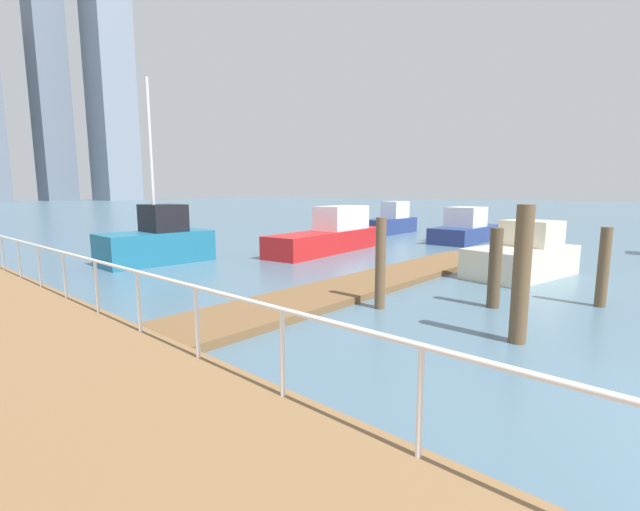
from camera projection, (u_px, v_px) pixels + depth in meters
ground_plane at (84, 262)px, 17.28m from camera, size 300.00×300.00×0.00m
floating_dock at (373, 282)px, 13.03m from camera, size 15.37×2.00×0.18m
boardwalk_railing at (164, 291)px, 6.71m from camera, size 0.06×23.23×1.08m
dock_piling_0 at (495, 268)px, 10.32m from camera, size 0.30×0.30×1.95m
dock_piling_1 at (521, 275)px, 7.84m from camera, size 0.31×0.31×2.57m
dock_piling_2 at (603, 267)px, 10.40m from camera, size 0.26×0.26×1.96m
dock_piling_3 at (380, 264)px, 10.22m from camera, size 0.25×0.25×2.20m
moored_boat_0 at (392, 222)px, 29.23m from camera, size 4.94×1.73×2.16m
moored_boat_1 at (467, 229)px, 24.32m from camera, size 5.78×2.16×1.96m
moored_boat_3 at (157, 241)px, 17.00m from camera, size 4.23×2.21×7.07m
moored_boat_4 at (331, 235)px, 20.42m from camera, size 7.49×2.59×2.12m
moored_boat_5 at (523, 256)px, 14.31m from camera, size 4.37×2.79×1.84m
skyline_tower_5 at (50, 91)px, 138.24m from camera, size 9.15×11.16×69.97m
skyline_tower_6 at (111, 89)px, 143.22m from camera, size 12.31×13.54×73.79m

